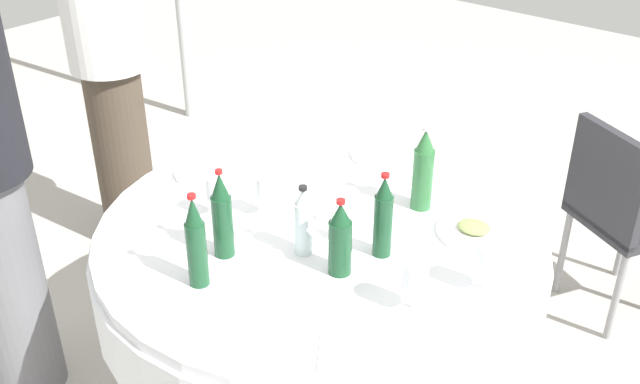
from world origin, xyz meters
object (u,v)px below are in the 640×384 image
at_px(bottle_dark_green_west, 196,243).
at_px(plate_left, 202,172).
at_px(wine_glass_front, 415,276).
at_px(chair_west, 620,207).
at_px(bottle_green_far, 423,171).
at_px(bottle_dark_green_front, 222,216).
at_px(plate_north, 474,231).
at_px(dining_table, 320,261).
at_px(plate_near, 382,154).
at_px(person_mid, 110,71).
at_px(plate_east, 342,209).
at_px(bottle_clear_mid, 303,222).
at_px(wine_glass_south, 215,189).
at_px(bottle_dark_green_inner, 340,239).
at_px(bottle_dark_green_rear, 383,218).
at_px(wine_glass_west, 487,259).
at_px(wine_glass_inner, 265,188).

relative_size(bottle_dark_green_west, plate_left, 1.47).
bearing_deg(wine_glass_front, chair_west, -96.21).
distance_m(bottle_green_far, bottle_dark_green_front, 0.71).
xyz_separation_m(bottle_dark_green_west, plate_north, (-0.49, -0.76, -0.13)).
relative_size(dining_table, plate_near, 6.08).
distance_m(wine_glass_front, person_mid, 1.89).
bearing_deg(bottle_dark_green_front, chair_west, -116.89).
xyz_separation_m(bottle_dark_green_west, plate_east, (-0.07, -0.59, -0.13)).
height_order(plate_near, plate_east, same).
height_order(bottle_clear_mid, bottle_dark_green_front, bottle_dark_green_front).
xyz_separation_m(wine_glass_south, person_mid, (1.07, -0.37, 0.05)).
bearing_deg(bottle_dark_green_inner, bottle_clear_mid, -3.04).
relative_size(dining_table, bottle_dark_green_front, 5.06).
bearing_deg(dining_table, chair_west, -118.34).
relative_size(bottle_dark_green_west, wine_glass_front, 1.93).
xyz_separation_m(bottle_dark_green_rear, wine_glass_south, (0.56, 0.18, -0.03)).
relative_size(bottle_dark_green_inner, plate_left, 1.23).
relative_size(bottle_green_far, wine_glass_south, 2.01).
xyz_separation_m(plate_east, person_mid, (1.38, -0.07, 0.14)).
distance_m(bottle_green_far, plate_left, 0.84).
bearing_deg(wine_glass_south, wine_glass_front, -178.93).
xyz_separation_m(bottle_green_far, wine_glass_south, (0.50, 0.50, -0.04)).
height_order(wine_glass_west, plate_north, wine_glass_west).
relative_size(bottle_clear_mid, bottle_dark_green_west, 0.78).
relative_size(person_mid, chair_west, 1.95).
distance_m(wine_glass_front, plate_near, 0.95).
distance_m(bottle_dark_green_rear, wine_glass_front, 0.28).
height_order(dining_table, plate_left, plate_left).
bearing_deg(wine_glass_inner, wine_glass_west, -171.78).
relative_size(bottle_green_far, bottle_clear_mid, 1.28).
relative_size(bottle_green_far, person_mid, 0.18).
height_order(bottle_dark_green_rear, bottle_dark_green_west, bottle_dark_green_west).
bearing_deg(chair_west, bottle_dark_green_inner, -79.03).
bearing_deg(bottle_dark_green_rear, dining_table, -0.21).
bearing_deg(wine_glass_inner, bottle_dark_green_west, 105.54).
distance_m(wine_glass_front, chair_west, 1.37).
distance_m(bottle_dark_green_rear, plate_left, 0.83).
bearing_deg(dining_table, wine_glass_west, -175.62).
xyz_separation_m(bottle_dark_green_rear, bottle_dark_green_west, (0.32, 0.47, 0.01)).
bearing_deg(wine_glass_south, dining_table, -149.80).
relative_size(dining_table, plate_left, 7.35).
bearing_deg(bottle_dark_green_west, bottle_dark_green_front, -70.85).
relative_size(wine_glass_south, chair_west, 0.18).
bearing_deg(dining_table, bottle_dark_green_front, 68.70).
bearing_deg(bottle_dark_green_west, plate_near, -86.19).
bearing_deg(bottle_dark_green_front, bottle_dark_green_rear, -139.91).
bearing_deg(plate_north, bottle_dark_green_inner, 65.33).
height_order(bottle_dark_green_front, wine_glass_inner, bottle_dark_green_front).
xyz_separation_m(wine_glass_inner, person_mid, (1.20, -0.26, 0.04)).
bearing_deg(wine_glass_inner, plate_near, -94.15).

